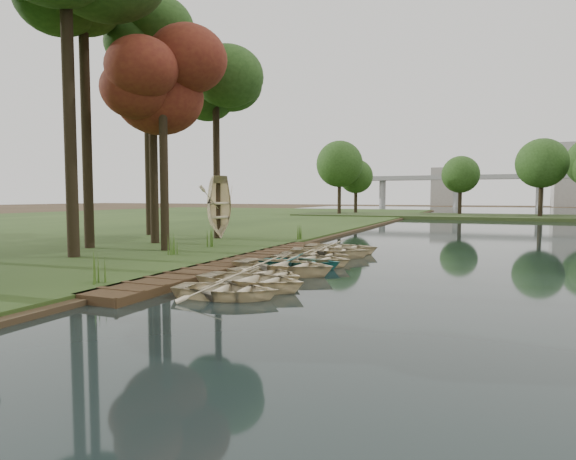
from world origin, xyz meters
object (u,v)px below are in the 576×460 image
at_px(rowboat_0, 226,287).
at_px(rowboat_1, 252,278).
at_px(rowboat_2, 265,271).
at_px(stored_rowboat, 220,232).
at_px(boardwalk, 240,263).

height_order(rowboat_0, rowboat_1, rowboat_1).
height_order(rowboat_2, stored_rowboat, stored_rowboat).
bearing_deg(stored_rowboat, rowboat_0, -132.47).
bearing_deg(stored_rowboat, rowboat_2, -126.70).
xyz_separation_m(rowboat_2, stored_rowboat, (-8.22, 10.90, 0.34)).
height_order(rowboat_0, rowboat_2, rowboat_0).
xyz_separation_m(rowboat_0, rowboat_1, (0.08, 1.39, 0.05)).
height_order(rowboat_1, rowboat_2, rowboat_1).
relative_size(rowboat_2, stored_rowboat, 0.78).
relative_size(rowboat_0, rowboat_1, 0.86).
relative_size(rowboat_0, stored_rowboat, 0.79).
height_order(boardwalk, rowboat_1, rowboat_1).
height_order(rowboat_0, stored_rowboat, stored_rowboat).
height_order(boardwalk, rowboat_2, rowboat_2).
height_order(boardwalk, rowboat_0, rowboat_0).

